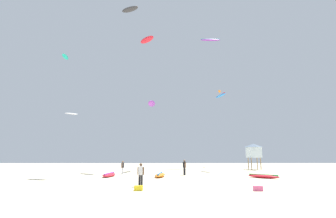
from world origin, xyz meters
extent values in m
plane|color=beige|center=(0.00, 0.00, 0.00)|extent=(120.00, 120.00, 0.00)
cylinder|color=black|center=(-2.28, 6.89, 0.42)|extent=(0.16, 0.16, 0.84)
cylinder|color=black|center=(-2.10, 6.81, 0.42)|extent=(0.16, 0.16, 0.84)
cylinder|color=silver|center=(-2.19, 6.85, 1.16)|extent=(0.39, 0.39, 0.63)
cylinder|color=brown|center=(-2.40, 6.94, 1.13)|extent=(0.11, 0.11, 0.58)
cylinder|color=brown|center=(-1.98, 6.76, 1.13)|extent=(0.11, 0.11, 0.58)
sphere|color=brown|center=(-2.19, 6.85, 1.60)|extent=(0.23, 0.23, 0.23)
cylinder|color=black|center=(1.90, 17.45, 0.44)|extent=(0.16, 0.16, 0.88)
cylinder|color=black|center=(1.97, 17.27, 0.44)|extent=(0.16, 0.16, 0.88)
cylinder|color=black|center=(1.94, 17.36, 1.21)|extent=(0.40, 0.40, 0.66)
cylinder|color=#936B4C|center=(1.86, 17.58, 1.18)|extent=(0.12, 0.12, 0.60)
cylinder|color=#936B4C|center=(2.02, 17.14, 1.18)|extent=(0.12, 0.12, 0.60)
sphere|color=#936B4C|center=(1.94, 17.36, 1.66)|extent=(0.24, 0.24, 0.24)
cylinder|color=silver|center=(-5.55, 18.57, 0.40)|extent=(0.15, 0.15, 0.80)
cylinder|color=silver|center=(-5.60, 18.39, 0.40)|extent=(0.15, 0.15, 0.80)
cylinder|color=#2D2D33|center=(-5.57, 18.48, 1.10)|extent=(0.37, 0.37, 0.60)
cylinder|color=#936B4C|center=(-5.52, 18.69, 1.07)|extent=(0.11, 0.11, 0.55)
cylinder|color=#936B4C|center=(-5.62, 18.27, 1.07)|extent=(0.11, 0.11, 0.55)
sphere|color=#936B4C|center=(-5.57, 18.48, 1.51)|extent=(0.22, 0.22, 0.22)
ellipsoid|color=red|center=(9.72, 13.36, 0.18)|extent=(2.97, 2.89, 0.37)
cylinder|color=green|center=(9.72, 13.36, 0.32)|extent=(2.25, 2.15, 0.14)
ellipsoid|color=red|center=(-6.47, 15.26, 0.19)|extent=(1.26, 3.54, 0.42)
cylinder|color=purple|center=(-6.47, 15.26, 0.35)|extent=(0.40, 3.19, 0.15)
ellipsoid|color=orange|center=(-0.90, 14.85, 0.20)|extent=(1.38, 3.64, 0.42)
cylinder|color=blue|center=(-0.90, 14.85, 0.35)|extent=(0.50, 3.26, 0.16)
cylinder|color=#8C704C|center=(15.02, 29.25, 0.95)|extent=(0.14, 0.14, 1.90)
cylinder|color=#8C704C|center=(15.02, 27.75, 0.95)|extent=(0.14, 0.14, 1.90)
cylinder|color=#8C704C|center=(13.52, 29.25, 0.95)|extent=(0.14, 0.14, 1.90)
cylinder|color=#8C704C|center=(13.52, 27.75, 0.95)|extent=(0.14, 0.14, 1.90)
cube|color=silver|center=(14.27, 28.50, 2.75)|extent=(2.00, 2.00, 1.70)
pyramid|color=slate|center=(14.27, 28.50, 3.87)|extent=(2.30, 2.30, 0.55)
cube|color=yellow|center=(-2.09, 4.58, 0.16)|extent=(0.56, 0.36, 0.32)
cube|color=#E5598C|center=(5.82, 4.37, 0.16)|extent=(0.56, 0.36, 0.32)
ellipsoid|color=orange|center=(11.90, 41.35, 16.52)|extent=(0.89, 2.18, 0.48)
ellipsoid|color=#19B29E|center=(-21.83, 37.22, 23.01)|extent=(1.23, 3.25, 0.57)
ellipsoid|color=purple|center=(-2.57, 26.51, 10.53)|extent=(1.51, 3.84, 0.87)
ellipsoid|color=purple|center=(9.71, 38.61, 27.72)|extent=(4.47, 1.33, 0.91)
cylinder|color=#19B29E|center=(9.71, 38.61, 27.92)|extent=(4.11, 0.20, 0.20)
ellipsoid|color=blue|center=(8.86, 27.19, 12.07)|extent=(1.70, 3.34, 0.51)
cylinder|color=red|center=(8.86, 27.19, 12.21)|extent=(0.85, 2.89, 0.14)
ellipsoid|color=red|center=(-3.56, 26.94, 21.90)|extent=(3.02, 3.05, 0.85)
ellipsoid|color=#2D2D33|center=(-5.67, 20.77, 23.69)|extent=(2.84, 1.91, 0.62)
cylinder|color=orange|center=(-5.67, 20.77, 23.81)|extent=(2.35, 1.19, 0.12)
ellipsoid|color=white|center=(-20.29, 38.97, 10.94)|extent=(2.67, 2.23, 0.43)
camera|label=1|loc=(-0.29, -12.44, 2.33)|focal=26.22mm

